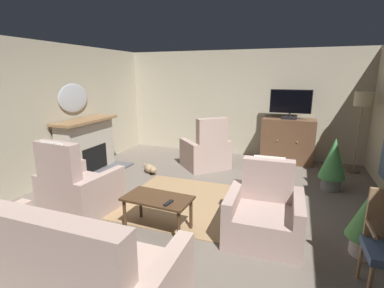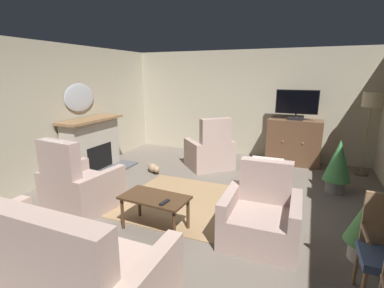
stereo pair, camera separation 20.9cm
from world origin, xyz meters
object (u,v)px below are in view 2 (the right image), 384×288
object	(u,v)px
armchair_angled_to_table	(210,153)
potted_plant_small_fern_corner	(369,223)
tv_remote	(164,202)
floor_lamp	(371,107)
armchair_by_fireplace	(261,216)
fireplace	(93,146)
tv_cabinet	(293,143)
coffee_table	(155,201)
television	(297,104)
sofa_floral	(53,268)
armchair_near_window	(80,188)
potted_plant_leafy_by_curtain	(338,164)
wall_mirror_oval	(80,98)
cat	(153,168)

from	to	relation	value
armchair_angled_to_table	potted_plant_small_fern_corner	bearing A→B (deg)	-41.45
tv_remote	potted_plant_small_fern_corner	world-z (taller)	potted_plant_small_fern_corner
floor_lamp	armchair_by_fireplace	bearing A→B (deg)	-115.44
fireplace	tv_cabinet	bearing A→B (deg)	29.24
coffee_table	armchair_angled_to_table	distance (m)	2.72
coffee_table	armchair_angled_to_table	size ratio (longest dim) A/B	0.75
television	tv_remote	bearing A→B (deg)	-108.33
fireplace	sofa_floral	world-z (taller)	fireplace
coffee_table	tv_cabinet	bearing A→B (deg)	68.48
potted_plant_small_fern_corner	floor_lamp	bearing A→B (deg)	83.27
coffee_table	floor_lamp	size ratio (longest dim) A/B	0.54
tv_remote	sofa_floral	distance (m)	1.41
armchair_near_window	sofa_floral	bearing A→B (deg)	-52.59
sofa_floral	floor_lamp	bearing A→B (deg)	58.37
sofa_floral	floor_lamp	xyz separation A→B (m)	(3.09, 5.01, 1.06)
television	armchair_near_window	bearing A→B (deg)	-127.88
television	potted_plant_leafy_by_curtain	size ratio (longest dim) A/B	0.94
potted_plant_leafy_by_curtain	fireplace	bearing A→B (deg)	-171.19
television	potted_plant_small_fern_corner	world-z (taller)	television
wall_mirror_oval	potted_plant_small_fern_corner	xyz separation A→B (m)	(5.20, -1.23, -1.11)
floor_lamp	cat	bearing A→B (deg)	-158.69
floor_lamp	armchair_near_window	bearing A→B (deg)	-140.61
sofa_floral	armchair_angled_to_table	distance (m)	4.18
wall_mirror_oval	armchair_by_fireplace	xyz separation A→B (m)	(4.04, -1.26, -1.26)
coffee_table	armchair_by_fireplace	xyz separation A→B (m)	(1.35, 0.32, -0.10)
television	floor_lamp	size ratio (longest dim) A/B	0.53
armchair_by_fireplace	floor_lamp	size ratio (longest dim) A/B	0.58
fireplace	armchair_near_window	bearing A→B (deg)	-54.52
potted_plant_small_fern_corner	cat	world-z (taller)	potted_plant_small_fern_corner
armchair_by_fireplace	tv_remote	bearing A→B (deg)	-158.73
tv_cabinet	armchair_angled_to_table	distance (m)	1.98
armchair_by_fireplace	armchair_near_window	size ratio (longest dim) A/B	0.84
fireplace	television	distance (m)	4.57
tv_cabinet	armchair_by_fireplace	distance (m)	3.47
tv_remote	potted_plant_leafy_by_curtain	world-z (taller)	potted_plant_leafy_by_curtain
wall_mirror_oval	armchair_angled_to_table	xyz separation A→B (m)	(2.52, 1.14, -1.21)
fireplace	wall_mirror_oval	bearing A→B (deg)	180.00
wall_mirror_oval	potted_plant_small_fern_corner	bearing A→B (deg)	-13.30
armchair_by_fireplace	potted_plant_small_fern_corner	bearing A→B (deg)	1.43
armchair_angled_to_table	television	bearing A→B (deg)	31.23
tv_remote	armchair_near_window	world-z (taller)	armchair_near_window
sofa_floral	potted_plant_leafy_by_curtain	size ratio (longest dim) A/B	2.18
fireplace	potted_plant_leafy_by_curtain	bearing A→B (deg)	8.81
sofa_floral	tv_cabinet	bearing A→B (deg)	72.13
floor_lamp	sofa_floral	bearing A→B (deg)	-121.63
potted_plant_leafy_by_curtain	cat	bearing A→B (deg)	-174.20
coffee_table	sofa_floral	size ratio (longest dim) A/B	0.44
television	potted_plant_leafy_by_curtain	world-z (taller)	television
sofa_floral	armchair_angled_to_table	bearing A→B (deg)	89.66
television	armchair_angled_to_table	bearing A→B (deg)	-148.77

